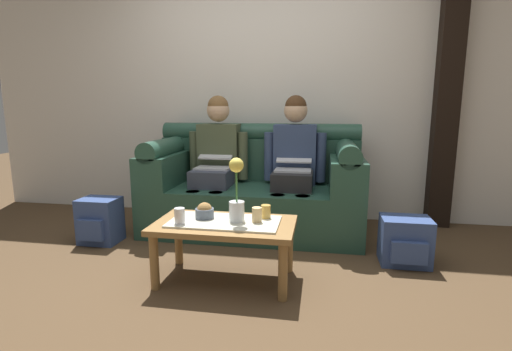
% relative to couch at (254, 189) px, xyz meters
% --- Properties ---
extents(ground_plane, '(14.00, 14.00, 0.00)m').
position_rel_couch_xyz_m(ground_plane, '(0.00, -1.17, -0.38)').
color(ground_plane, '#4C3823').
extents(back_wall_patterned, '(6.00, 0.12, 2.90)m').
position_rel_couch_xyz_m(back_wall_patterned, '(0.00, 0.53, 1.07)').
color(back_wall_patterned, silver).
rests_on(back_wall_patterned, ground_plane).
extents(timber_pillar, '(0.20, 0.20, 2.90)m').
position_rel_couch_xyz_m(timber_pillar, '(1.70, 0.41, 1.07)').
color(timber_pillar, black).
rests_on(timber_pillar, ground_plane).
extents(couch, '(1.90, 0.88, 0.96)m').
position_rel_couch_xyz_m(couch, '(0.00, 0.00, 0.00)').
color(couch, '#234738').
rests_on(couch, ground_plane).
extents(person_left, '(0.56, 0.67, 1.22)m').
position_rel_couch_xyz_m(person_left, '(-0.36, -0.00, 0.28)').
color(person_left, '#383D4C').
rests_on(person_left, ground_plane).
extents(person_right, '(0.56, 0.67, 1.22)m').
position_rel_couch_xyz_m(person_right, '(0.36, -0.00, 0.28)').
color(person_right, '#232326').
rests_on(person_right, ground_plane).
extents(coffee_table, '(0.90, 0.50, 0.40)m').
position_rel_couch_xyz_m(coffee_table, '(0.00, -1.08, -0.04)').
color(coffee_table, olive).
rests_on(coffee_table, ground_plane).
extents(flower_vase, '(0.10, 0.10, 0.41)m').
position_rel_couch_xyz_m(flower_vase, '(0.08, -1.08, 0.21)').
color(flower_vase, silver).
rests_on(flower_vase, coffee_table).
extents(snack_bowl, '(0.12, 0.12, 0.10)m').
position_rel_couch_xyz_m(snack_bowl, '(-0.14, -1.05, 0.07)').
color(snack_bowl, '#4C5666').
rests_on(snack_bowl, coffee_table).
extents(cup_near_left, '(0.06, 0.06, 0.09)m').
position_rel_couch_xyz_m(cup_near_left, '(0.21, -1.07, 0.07)').
color(cup_near_left, '#DBB77A').
rests_on(cup_near_left, coffee_table).
extents(cup_near_right, '(0.06, 0.06, 0.09)m').
position_rel_couch_xyz_m(cup_near_right, '(0.25, -0.97, 0.07)').
color(cup_near_right, gold).
rests_on(cup_near_right, coffee_table).
extents(cup_far_center, '(0.06, 0.06, 0.10)m').
position_rel_couch_xyz_m(cup_far_center, '(-0.26, -1.19, 0.08)').
color(cup_far_center, silver).
rests_on(cup_far_center, coffee_table).
extents(backpack_left, '(0.31, 0.29, 0.38)m').
position_rel_couch_xyz_m(backpack_left, '(-1.20, -0.59, -0.19)').
color(backpack_left, '#33477A').
rests_on(backpack_left, ground_plane).
extents(backpack_right, '(0.34, 0.30, 0.34)m').
position_rel_couch_xyz_m(backpack_right, '(1.21, -0.61, -0.21)').
color(backpack_right, '#33477A').
rests_on(backpack_right, ground_plane).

